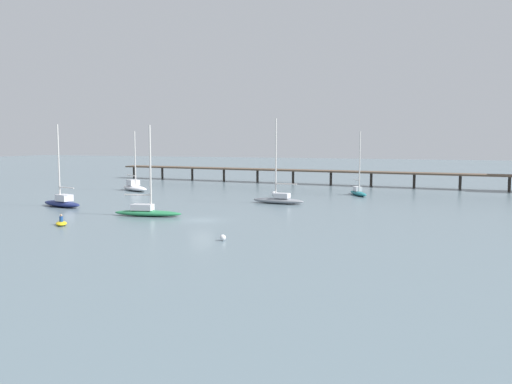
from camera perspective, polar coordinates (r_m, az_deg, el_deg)
The scene contains 10 objects.
ground_plane at distance 58.21m, azimuth -5.92°, elevation -3.08°, with size 400.00×400.00×0.00m, color slate.
pier at distance 100.95m, azimuth 16.84°, elevation 2.62°, with size 89.18×11.11×7.52m.
sailboat_navy at distance 74.19m, azimuth -20.28°, elevation -0.97°, with size 7.45×3.93×10.87m.
sailboat_gray at distance 73.11m, azimuth 2.47°, elevation -0.71°, with size 7.61×2.47×11.79m.
sailboat_white at distance 94.32m, azimuth -13.05°, elevation 0.58°, with size 8.17×6.50×10.30m.
sailboat_teal at distance 85.50m, azimuth 11.03°, elevation 0.10°, with size 4.29×6.41×10.18m.
sailboat_green at distance 62.40m, azimuth -11.74°, elevation -1.96°, with size 8.38×3.07×10.54m.
dinghy_yellow at distance 58.35m, azimuth -20.36°, elevation -3.17°, with size 2.44×2.57×1.14m.
mooring_buoy_near at distance 46.39m, azimuth -3.62°, elevation -4.96°, with size 0.55×0.55×0.55m, color silver.
mooring_buoy_inner at distance 82.89m, azimuth 1.95°, elevation -0.19°, with size 0.76×0.76×0.76m, color silver.
Camera 1 is at (25.06, -51.80, 8.81)m, focal length 36.89 mm.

